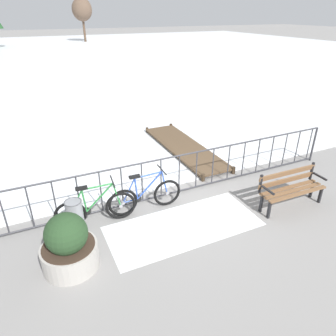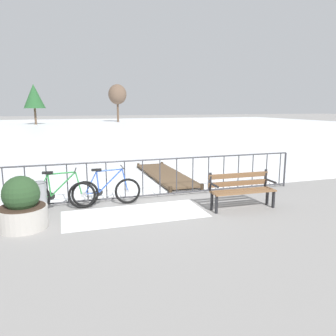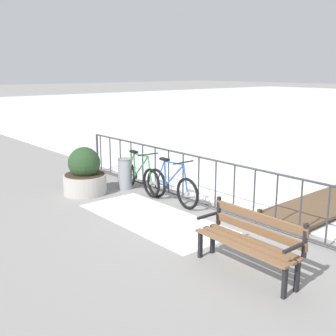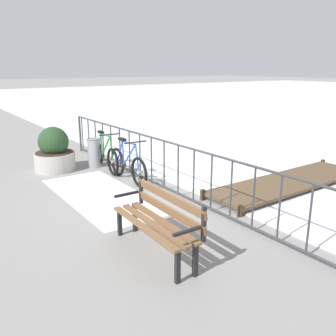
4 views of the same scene
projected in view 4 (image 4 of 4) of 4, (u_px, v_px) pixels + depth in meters
name	position (u px, v px, depth m)	size (l,w,h in m)	color
ground_plane	(164.00, 190.00, 7.48)	(160.00, 160.00, 0.00)	gray
snow_patch	(101.00, 195.00, 7.20)	(3.25, 1.42, 0.01)	white
railing_fence	(164.00, 164.00, 7.33)	(9.06, 0.06, 1.07)	#38383D
bicycle_near_railing	(128.00, 165.00, 8.00)	(1.71, 0.52, 0.97)	black
bicycle_second	(105.00, 155.00, 8.88)	(1.71, 0.52, 0.97)	black
park_bench	(159.00, 218.00, 4.85)	(1.61, 0.52, 0.89)	brown
planter_with_shrub	(54.00, 152.00, 8.84)	(0.99, 0.99, 1.09)	#ADA8A0
trash_bin	(94.00, 152.00, 9.18)	(0.35, 0.35, 0.73)	gray
wooden_dock	(290.00, 182.00, 7.65)	(1.10, 4.14, 0.20)	brown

